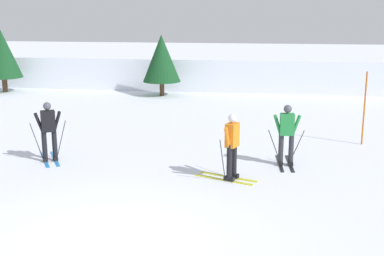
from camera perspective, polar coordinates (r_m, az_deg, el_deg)
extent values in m
plane|color=silver|center=(9.61, -9.24, -12.85)|extent=(120.00, 120.00, 0.00)
cube|color=silver|center=(30.49, 3.38, 6.80)|extent=(80.00, 8.29, 1.70)
cube|color=gold|center=(12.83, 3.61, -5.90)|extent=(1.53, 0.65, 0.02)
cube|color=gold|center=(13.07, 4.15, -5.54)|extent=(1.53, 0.65, 0.02)
cube|color=black|center=(12.75, 4.23, -5.74)|extent=(0.29, 0.20, 0.10)
cube|color=black|center=(12.99, 4.75, -5.39)|extent=(0.29, 0.20, 0.10)
cylinder|color=black|center=(12.60, 4.26, -3.70)|extent=(0.14, 0.14, 0.85)
cylinder|color=black|center=(12.85, 4.79, -3.38)|extent=(0.14, 0.14, 0.85)
cube|color=orange|center=(12.56, 4.58, -0.81)|extent=(0.36, 0.44, 0.60)
cylinder|color=orange|center=(12.35, 4.01, -1.10)|extent=(0.17, 0.27, 0.55)
cylinder|color=orange|center=(12.79, 4.97, -0.62)|extent=(0.17, 0.27, 0.55)
sphere|color=silver|center=(12.47, 4.62, 1.11)|extent=(0.22, 0.22, 0.22)
cylinder|color=#38383D|center=(12.48, 3.50, -3.73)|extent=(0.15, 0.35, 1.15)
cylinder|color=#38383D|center=(13.04, 4.73, -3.01)|extent=(0.15, 0.35, 1.15)
cube|color=black|center=(14.38, 9.92, -3.96)|extent=(0.21, 1.60, 0.02)
cube|color=black|center=(14.41, 11.03, -3.97)|extent=(0.21, 1.60, 0.02)
cube|color=black|center=(14.22, 9.98, -3.91)|extent=(0.14, 0.27, 0.10)
cube|color=black|center=(14.25, 11.11, -3.92)|extent=(0.14, 0.27, 0.10)
cylinder|color=#2D2D33|center=(14.09, 10.06, -2.06)|extent=(0.14, 0.14, 0.85)
cylinder|color=#2D2D33|center=(14.12, 11.19, -2.07)|extent=(0.14, 0.14, 0.85)
cube|color=#23843D|center=(13.95, 10.73, 0.41)|extent=(0.40, 0.27, 0.60)
cylinder|color=#23843D|center=(13.95, 9.70, 0.40)|extent=(0.26, 0.11, 0.55)
cylinder|color=#23843D|center=(14.01, 11.74, 0.36)|extent=(0.26, 0.11, 0.55)
sphere|color=#4C4C56|center=(13.87, 10.81, 2.14)|extent=(0.22, 0.22, 0.22)
cylinder|color=#38383D|center=(14.18, 9.36, -2.16)|extent=(0.40, 0.05, 0.99)
cylinder|color=#38383D|center=(14.25, 11.78, -2.19)|extent=(0.40, 0.05, 0.99)
cube|color=#237AC6|center=(15.10, -16.33, -3.48)|extent=(0.89, 1.43, 0.02)
cube|color=#237AC6|center=(15.12, -15.27, -3.38)|extent=(0.89, 1.43, 0.02)
cube|color=black|center=(14.94, -16.29, -3.41)|extent=(0.24, 0.28, 0.10)
cube|color=black|center=(14.96, -15.22, -3.32)|extent=(0.24, 0.28, 0.10)
cylinder|color=black|center=(14.81, -16.40, -1.65)|extent=(0.14, 0.14, 0.85)
cylinder|color=black|center=(14.84, -15.33, -1.56)|extent=(0.14, 0.14, 0.85)
cube|color=black|center=(14.68, -16.02, 0.76)|extent=(0.45, 0.40, 0.60)
cylinder|color=black|center=(14.69, -16.99, 0.64)|extent=(0.27, 0.21, 0.55)
cylinder|color=black|center=(14.73, -15.06, 0.80)|extent=(0.27, 0.21, 0.55)
sphere|color=#4C4C56|center=(14.60, -16.12, 2.40)|extent=(0.22, 0.22, 0.22)
cylinder|color=#38383D|center=(14.89, -17.19, -1.56)|extent=(0.30, 0.19, 1.13)
cylinder|color=#38383D|center=(14.95, -14.64, -1.34)|extent=(0.30, 0.19, 1.13)
cylinder|color=#C65614|center=(16.85, 18.96, 2.11)|extent=(0.05, 0.05, 2.35)
cylinder|color=#513823|center=(28.45, -20.46, 4.61)|extent=(0.27, 0.27, 0.78)
cone|color=#14421E|center=(28.28, -20.72, 7.87)|extent=(1.95, 1.95, 2.48)
cylinder|color=#513823|center=(25.56, -3.43, 4.48)|extent=(0.24, 0.24, 0.72)
cone|color=#14421E|center=(25.38, -3.48, 7.91)|extent=(1.89, 1.89, 2.34)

